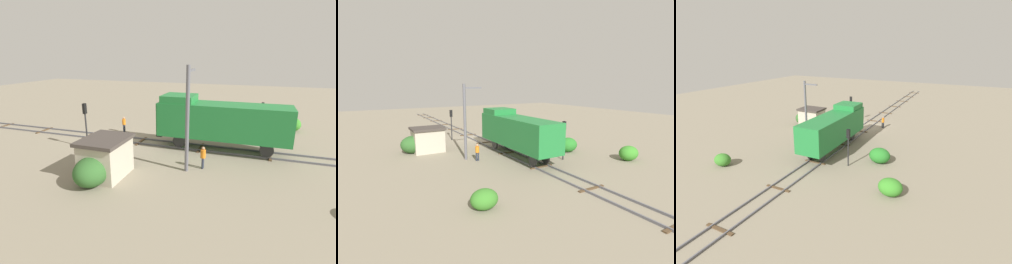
% 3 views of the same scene
% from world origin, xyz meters
% --- Properties ---
extents(ground_plane, '(105.86, 105.86, 0.00)m').
position_xyz_m(ground_plane, '(0.00, 0.00, 0.00)').
color(ground_plane, gray).
extents(railway_track, '(2.40, 70.57, 0.16)m').
position_xyz_m(railway_track, '(0.00, 0.00, 0.07)').
color(railway_track, '#595960').
rests_on(railway_track, ground).
extents(locomotive, '(2.90, 11.60, 4.60)m').
position_xyz_m(locomotive, '(0.00, 10.45, 2.77)').
color(locomotive, '#1E7233').
rests_on(locomotive, railway_track).
extents(traffic_signal_near, '(0.32, 0.34, 4.09)m').
position_xyz_m(traffic_signal_near, '(3.20, -0.88, 2.84)').
color(traffic_signal_near, '#262628').
rests_on(traffic_signal_near, ground).
extents(traffic_signal_mid, '(0.32, 0.34, 3.89)m').
position_xyz_m(traffic_signal_mid, '(-3.40, 13.82, 2.72)').
color(traffic_signal_mid, '#262628').
rests_on(traffic_signal_mid, ground).
extents(worker_near_track, '(0.38, 0.38, 1.70)m').
position_xyz_m(worker_near_track, '(-2.40, -0.14, 1.00)').
color(worker_near_track, '#262B38').
rests_on(worker_near_track, ground).
extents(worker_by_signal, '(0.38, 0.38, 1.70)m').
position_xyz_m(worker_by_signal, '(4.20, 9.87, 1.00)').
color(worker_by_signal, '#262B38').
rests_on(worker_by_signal, ground).
extents(catenary_mast, '(1.94, 0.28, 7.53)m').
position_xyz_m(catenary_mast, '(4.93, 8.83, 4.01)').
color(catenary_mast, '#595960').
rests_on(catenary_mast, ground).
extents(relay_hut, '(3.50, 2.90, 2.74)m').
position_xyz_m(relay_hut, '(7.50, 3.74, 1.39)').
color(relay_hut, '#B2A893').
rests_on(relay_hut, ground).
extents(bush_near, '(1.76, 1.44, 1.28)m').
position_xyz_m(bush_near, '(8.01, 19.48, 0.64)').
color(bush_near, '#357626').
rests_on(bush_near, ground).
extents(bush_mid, '(2.21, 1.80, 1.60)m').
position_xyz_m(bush_mid, '(-6.00, 11.72, 0.80)').
color(bush_mid, '#267426').
rests_on(bush_mid, ground).
extents(bush_far, '(2.03, 1.66, 1.47)m').
position_xyz_m(bush_far, '(-8.84, 17.29, 0.74)').
color(bush_far, '#358126').
rests_on(bush_far, ground).
extents(bush_back, '(2.66, 2.17, 1.93)m').
position_xyz_m(bush_back, '(9.09, 3.63, 0.97)').
color(bush_back, '#2C5A26').
rests_on(bush_back, ground).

